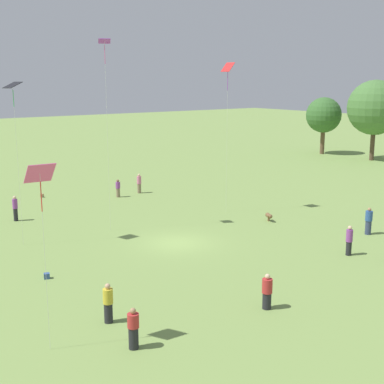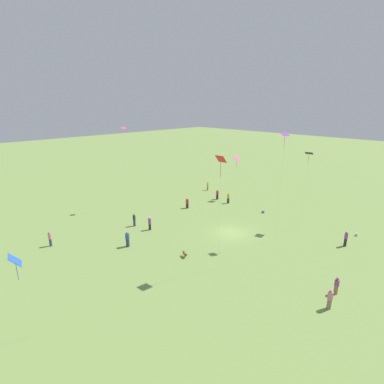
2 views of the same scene
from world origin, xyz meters
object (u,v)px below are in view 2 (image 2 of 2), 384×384
object	(u,v)px
kite_1	(237,160)
picnic_bag_0	(357,234)
kite_3	(124,135)
dog_0	(185,253)
person_4	(134,220)
kite_0	(221,164)
person_1	(187,203)
person_8	(217,195)
person_2	(208,186)
kite_6	(15,262)
picnic_bag_2	(263,212)
person_0	(330,299)
person_6	(150,223)
kite_2	(284,141)
person_9	(50,239)
person_3	(336,286)
person_5	(346,239)
kite_4	(309,156)
person_7	(127,239)
person_10	(228,198)

from	to	relation	value
kite_1	picnic_bag_0	world-z (taller)	kite_1
kite_3	dog_0	distance (m)	21.44
person_4	kite_0	distance (m)	17.99
person_1	person_8	world-z (taller)	person_8
kite_1	person_2	bearing A→B (deg)	135.59
kite_6	picnic_bag_2	xyz separation A→B (m)	(1.85, -33.44, -5.87)
person_0	kite_0	size ratio (longest dim) A/B	0.16
person_6	kite_2	distance (m)	19.44
person_2	kite_1	size ratio (longest dim) A/B	0.22
person_9	kite_1	size ratio (longest dim) A/B	0.25
person_3	person_8	xyz separation A→B (m)	(24.55, -12.95, 0.03)
person_0	person_6	world-z (taller)	same
person_8	picnic_bag_2	size ratio (longest dim) A/B	4.54
person_8	person_1	bearing A→B (deg)	-79.09
person_5	kite_4	world-z (taller)	kite_4
person_2	kite_2	world-z (taller)	kite_2
kite_6	person_3	bearing A→B (deg)	-62.23
kite_1	person_0	bearing A→B (deg)	-79.63
person_9	person_7	bearing A→B (deg)	-89.08
person_1	kite_2	bearing A→B (deg)	-39.64
person_3	kite_1	bearing A→B (deg)	31.60
person_0	person_3	world-z (taller)	person_0
person_1	kite_6	distance (m)	29.65
person_2	person_6	xyz separation A→B (m)	(-7.02, 19.04, 0.08)
kite_3	kite_0	bearing A→B (deg)	-38.12
person_2	person_9	xyz separation A→B (m)	(-2.54, 30.01, 0.12)
person_6	kite_6	xyz separation A→B (m)	(-8.95, 17.53, 5.12)
person_2	kite_4	size ratio (longest dim) A/B	0.16
person_2	person_0	bearing A→B (deg)	35.25
person_1	kite_0	xyz separation A→B (m)	(-15.12, 10.40, 9.91)
person_5	kite_2	world-z (taller)	kite_2
person_8	kite_1	size ratio (longest dim) A/B	0.23
person_6	kite_2	size ratio (longest dim) A/B	0.14
kite_1	kite_6	size ratio (longest dim) A/B	1.12
person_1	person_5	size ratio (longest dim) A/B	0.89
person_2	kite_4	distance (m)	22.80
person_8	kite_0	size ratio (longest dim) A/B	0.15
person_6	person_10	world-z (taller)	person_6
person_5	person_3	bearing A→B (deg)	12.73
person_1	person_6	distance (m)	9.65
kite_6	picnic_bag_0	distance (m)	36.82
person_8	kite_6	bearing A→B (deg)	-57.14
person_3	picnic_bag_0	distance (m)	14.30
person_1	person_8	xyz separation A→B (m)	(-0.44, -6.77, 0.01)
person_8	picnic_bag_0	bearing A→B (deg)	17.50
person_4	person_6	size ratio (longest dim) A/B	0.96
person_7	kite_2	distance (m)	20.82
person_6	kite_6	bearing A→B (deg)	-54.17
person_9	kite_4	distance (m)	32.69
person_8	kite_3	xyz separation A→B (m)	(7.28, 13.16, 10.63)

